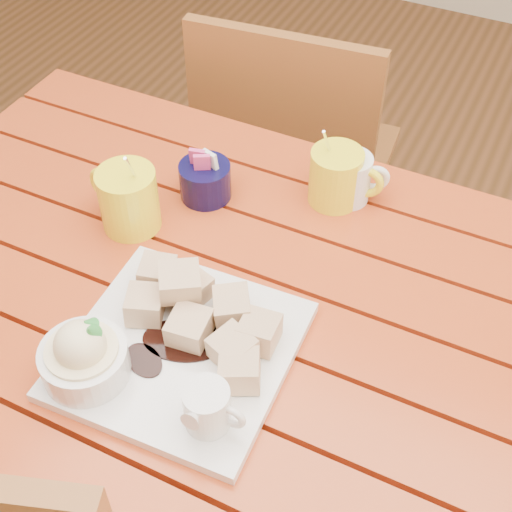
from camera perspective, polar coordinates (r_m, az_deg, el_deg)
The scene contains 7 objects.
table at distance 1.13m, azimuth -2.39°, elevation -6.71°, with size 1.20×0.79×0.75m.
dessert_plate at distance 0.96m, azimuth -7.69°, elevation -7.13°, with size 0.30×0.30×0.12m.
coffee_mug_left at distance 1.14m, azimuth -10.26°, elevation 4.59°, with size 0.13×0.09×0.16m.
coffee_mug_right at distance 1.17m, azimuth 6.53°, elevation 6.35°, with size 0.12×0.09×0.14m.
cream_pitcher at distance 1.18m, azimuth 7.56°, elevation 6.22°, with size 0.10×0.09×0.09m.
sugar_caddy at distance 1.19m, azimuth -4.09°, elevation 6.09°, with size 0.09×0.09×0.09m.
chair_far at distance 1.71m, azimuth 3.01°, elevation 7.65°, with size 0.45×0.45×0.87m.
Camera 1 is at (0.34, -0.59, 1.55)m, focal length 50.00 mm.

